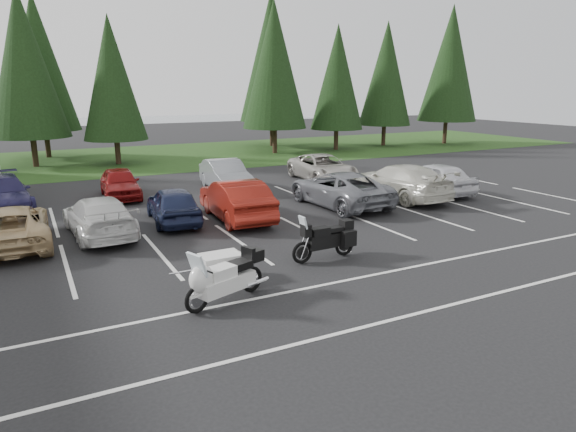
# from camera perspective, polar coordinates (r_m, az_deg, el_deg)

# --- Properties ---
(ground) EXTENTS (120.00, 120.00, 0.00)m
(ground) POSITION_cam_1_polar(r_m,az_deg,el_deg) (16.22, -5.55, -4.17)
(ground) COLOR black
(ground) RESTS_ON ground
(grass_strip) EXTENTS (80.00, 16.00, 0.01)m
(grass_strip) POSITION_cam_1_polar(r_m,az_deg,el_deg) (39.07, -18.88, 5.95)
(grass_strip) COLOR #1B3611
(grass_strip) RESTS_ON ground
(lake_water) EXTENTS (70.00, 50.00, 0.02)m
(lake_water) POSITION_cam_1_polar(r_m,az_deg,el_deg) (70.18, -19.60, 9.22)
(lake_water) COLOR slate
(lake_water) RESTS_ON ground
(stall_markings) EXTENTS (32.00, 16.00, 0.01)m
(stall_markings) POSITION_cam_1_polar(r_m,az_deg,el_deg) (18.01, -7.93, -2.35)
(stall_markings) COLOR silver
(stall_markings) RESTS_ON ground
(conifer_4) EXTENTS (4.80, 4.80, 11.17)m
(conifer_4) POSITION_cam_1_polar(r_m,az_deg,el_deg) (37.26, -27.29, 14.89)
(conifer_4) COLOR #332316
(conifer_4) RESTS_ON ground
(conifer_5) EXTENTS (4.14, 4.14, 9.63)m
(conifer_5) POSITION_cam_1_polar(r_m,az_deg,el_deg) (36.37, -19.00, 14.30)
(conifer_5) COLOR #332316
(conifer_5) RESTS_ON ground
(conifer_6) EXTENTS (4.93, 4.93, 11.48)m
(conifer_6) POSITION_cam_1_polar(r_m,az_deg,el_deg) (40.51, -1.53, 16.47)
(conifer_6) COLOR #332316
(conifer_6) RESTS_ON ground
(conifer_7) EXTENTS (4.27, 4.27, 9.94)m
(conifer_7) POSITION_cam_1_polar(r_m,az_deg,el_deg) (42.91, 5.52, 15.08)
(conifer_7) COLOR #332316
(conifer_7) RESTS_ON ground
(conifer_8) EXTENTS (4.53, 4.53, 10.56)m
(conifer_8) POSITION_cam_1_polar(r_m,az_deg,el_deg) (46.74, 10.87, 15.27)
(conifer_8) COLOR #332316
(conifer_8) RESTS_ON ground
(conifer_9) EXTENTS (5.19, 5.19, 12.10)m
(conifer_9) POSITION_cam_1_polar(r_m,az_deg,el_deg) (49.73, 17.56, 15.84)
(conifer_9) COLOR #332316
(conifer_9) RESTS_ON ground
(conifer_back_b) EXTENTS (4.97, 4.97, 11.58)m
(conifer_back_b) POSITION_cam_1_polar(r_m,az_deg,el_deg) (41.89, -26.01, 15.11)
(conifer_back_b) COLOR #332316
(conifer_back_b) RESTS_ON ground
(conifer_back_c) EXTENTS (5.50, 5.50, 12.81)m
(conifer_back_c) POSITION_cam_1_polar(r_m,az_deg,el_deg) (45.64, -1.87, 17.19)
(conifer_back_c) COLOR #332316
(conifer_back_c) RESTS_ON ground
(car_near_2) EXTENTS (2.27, 4.88, 1.35)m
(car_near_2) POSITION_cam_1_polar(r_m,az_deg,el_deg) (18.94, -28.39, -1.02)
(car_near_2) COLOR tan
(car_near_2) RESTS_ON ground
(car_near_3) EXTENTS (2.23, 4.87, 1.38)m
(car_near_3) POSITION_cam_1_polar(r_m,az_deg,el_deg) (19.05, -20.26, -0.05)
(car_near_3) COLOR silver
(car_near_3) RESTS_ON ground
(car_near_4) EXTENTS (2.04, 4.26, 1.41)m
(car_near_4) POSITION_cam_1_polar(r_m,az_deg,el_deg) (20.12, -12.62, 1.25)
(car_near_4) COLOR #181E3C
(car_near_4) RESTS_ON ground
(car_near_5) EXTENTS (1.95, 4.94, 1.60)m
(car_near_5) POSITION_cam_1_polar(r_m,az_deg,el_deg) (20.17, -5.81, 1.84)
(car_near_5) COLOR maroon
(car_near_5) RESTS_ON ground
(car_near_6) EXTENTS (2.72, 5.53, 1.51)m
(car_near_6) POSITION_cam_1_polar(r_m,az_deg,el_deg) (22.54, 5.73, 3.03)
(car_near_6) COLOR slate
(car_near_6) RESTS_ON ground
(car_near_7) EXTENTS (2.47, 5.62, 1.61)m
(car_near_7) POSITION_cam_1_polar(r_m,az_deg,el_deg) (24.47, 12.25, 3.78)
(car_near_7) COLOR beige
(car_near_7) RESTS_ON ground
(car_near_8) EXTENTS (1.99, 4.55, 1.53)m
(car_near_8) POSITION_cam_1_polar(r_m,az_deg,el_deg) (26.15, 16.04, 4.11)
(car_near_8) COLOR silver
(car_near_8) RESTS_ON ground
(car_far_1) EXTENTS (2.57, 5.24, 1.47)m
(car_far_1) POSITION_cam_1_polar(r_m,az_deg,el_deg) (24.56, -29.16, 2.16)
(car_far_1) COLOR #1E1B44
(car_far_1) RESTS_ON ground
(car_far_2) EXTENTS (1.91, 4.18, 1.39)m
(car_far_2) POSITION_cam_1_polar(r_m,az_deg,el_deg) (25.35, -18.16, 3.50)
(car_far_2) COLOR maroon
(car_far_2) RESTS_ON ground
(car_far_3) EXTENTS (1.97, 4.77, 1.54)m
(car_far_3) POSITION_cam_1_polar(r_m,az_deg,el_deg) (25.92, -6.95, 4.49)
(car_far_3) COLOR gray
(car_far_3) RESTS_ON ground
(car_far_4) EXTENTS (2.75, 5.33, 1.44)m
(car_far_4) POSITION_cam_1_polar(r_m,az_deg,el_deg) (28.59, 3.89, 5.36)
(car_far_4) COLOR #A8A29A
(car_far_4) RESTS_ON ground
(touring_motorcycle) EXTENTS (2.77, 1.66, 1.47)m
(touring_motorcycle) POSITION_cam_1_polar(r_m,az_deg,el_deg) (12.47, -7.00, -6.35)
(touring_motorcycle) COLOR silver
(touring_motorcycle) RESTS_ON ground
(cargo_trailer) EXTENTS (1.58, 0.91, 0.73)m
(cargo_trailer) POSITION_cam_1_polar(r_m,az_deg,el_deg) (14.06, -7.47, -5.57)
(cargo_trailer) COLOR silver
(cargo_trailer) RESTS_ON ground
(adventure_motorcycle) EXTENTS (2.46, 0.95, 1.47)m
(adventure_motorcycle) POSITION_cam_1_polar(r_m,az_deg,el_deg) (15.42, 4.02, -2.23)
(adventure_motorcycle) COLOR black
(adventure_motorcycle) RESTS_ON ground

